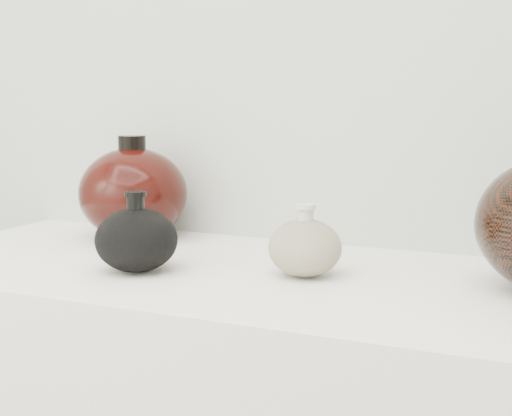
% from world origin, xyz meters
% --- Properties ---
extents(black_gourd_vase, '(0.13, 0.13, 0.12)m').
position_xyz_m(black_gourd_vase, '(-0.15, 0.87, 0.95)').
color(black_gourd_vase, black).
rests_on(black_gourd_vase, display_counter).
extents(cream_gourd_vase, '(0.12, 0.12, 0.11)m').
position_xyz_m(cream_gourd_vase, '(0.09, 0.95, 0.94)').
color(cream_gourd_vase, beige).
rests_on(cream_gourd_vase, display_counter).
extents(left_round_pot, '(0.20, 0.20, 0.20)m').
position_xyz_m(left_round_pot, '(-0.31, 1.09, 0.99)').
color(left_round_pot, black).
rests_on(left_round_pot, display_counter).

